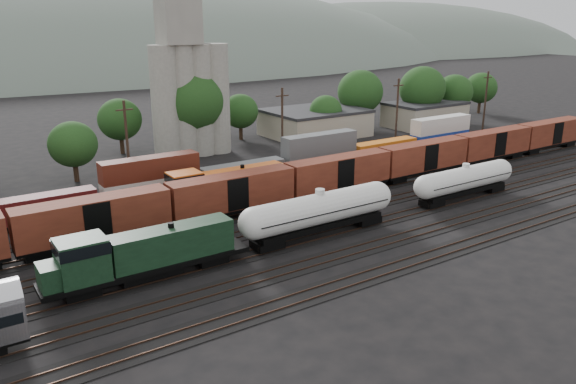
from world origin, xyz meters
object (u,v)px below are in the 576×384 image
tank_car_a (320,211)px  orange_locomotive (220,185)px  green_locomotive (137,254)px  grain_silo (190,87)px

tank_car_a → orange_locomotive: (-3.85, 15.00, -0.31)m
green_locomotive → tank_car_a: size_ratio=0.97×
green_locomotive → grain_silo: grain_silo is taller
tank_car_a → grain_silo: (4.28, 41.00, 8.34)m
tank_car_a → grain_silo: size_ratio=0.65×
green_locomotive → orange_locomotive: (15.60, 15.00, -0.14)m
green_locomotive → tank_car_a: (19.45, 0.00, 0.17)m
green_locomotive → orange_locomotive: green_locomotive is taller
green_locomotive → grain_silo: 48.13m
orange_locomotive → grain_silo: size_ratio=0.63×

